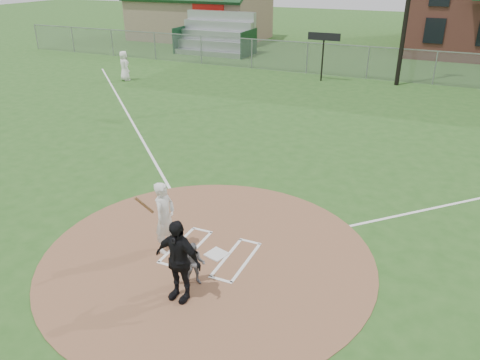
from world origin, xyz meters
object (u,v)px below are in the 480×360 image
at_px(home_plate, 217,254).
at_px(ondeck_player, 124,66).
at_px(umpire, 178,260).
at_px(catcher, 194,264).
at_px(batter_at_plate, 165,217).

relative_size(home_plate, ondeck_player, 0.26).
bearing_deg(home_plate, umpire, -90.07).
bearing_deg(umpire, catcher, 87.79).
bearing_deg(batter_at_plate, umpire, -49.50).
height_order(catcher, umpire, umpire).
bearing_deg(ondeck_player, batter_at_plate, 160.84).
relative_size(home_plate, batter_at_plate, 0.25).
relative_size(home_plate, catcher, 0.45).
distance_m(catcher, umpire, 0.71).
bearing_deg(ondeck_player, umpire, 160.93).
xyz_separation_m(ondeck_player, batter_at_plate, (12.73, -15.43, 0.06)).
xyz_separation_m(catcher, batter_at_plate, (-1.36, 0.95, 0.42)).
bearing_deg(catcher, ondeck_player, 108.82).
height_order(home_plate, batter_at_plate, batter_at_plate).
relative_size(catcher, umpire, 0.55).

